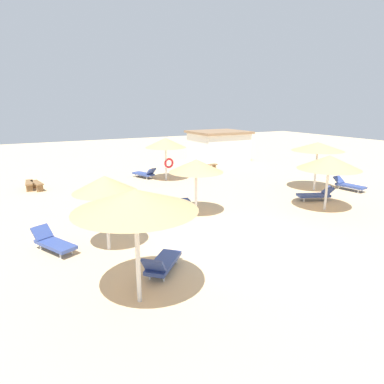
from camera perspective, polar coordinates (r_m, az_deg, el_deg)
name	(u,v)px	position (r m, az deg, el deg)	size (l,w,h in m)	color
ground_plane	(229,240)	(13.13, 6.30, -7.98)	(80.00, 80.00, 0.00)	#DBBA8C
parasol_0	(318,147)	(21.23, 20.35, 7.14)	(2.99, 2.99, 2.87)	silver
parasol_1	(135,200)	(8.33, -9.48, -1.40)	(3.09, 3.09, 3.02)	silver
parasol_2	(329,162)	(17.39, 22.02, 4.63)	(2.95, 2.95, 2.67)	silver
parasol_3	(105,184)	(11.88, -14.41, 1.24)	(2.20, 2.20, 2.66)	silver
parasol_4	(166,143)	(22.77, -4.46, 8.18)	(2.70, 2.70, 2.86)	silver
parasol_5	(196,166)	(15.35, 0.69, 4.40)	(2.47, 2.47, 2.61)	silver
lounger_0	(349,185)	(22.43, 24.76, 1.10)	(0.88, 1.95, 0.73)	#33478C
lounger_1	(162,263)	(10.57, -5.05, -11.79)	(1.74, 1.77, 0.81)	#33478C
lounger_2	(316,194)	(19.35, 20.06, -0.40)	(1.98, 1.32, 0.74)	#33478C
lounger_3	(53,242)	(12.96, -22.26, -7.80)	(1.38, 1.96, 0.77)	#33478C
lounger_4	(145,174)	(23.93, -7.95, 3.09)	(1.26, 1.97, 0.78)	#33478C
lounger_5	(170,201)	(17.02, -3.69, -1.52)	(2.00, 1.06, 0.67)	#33478C
bench_0	(29,184)	(22.69, -25.61, 1.22)	(0.50, 1.52, 0.49)	brown
bench_1	(37,184)	(22.40, -24.56, 1.18)	(0.67, 1.55, 0.49)	brown
bench_2	(209,166)	(26.38, 2.83, 4.32)	(1.54, 0.62, 0.49)	brown
beach_cabana	(218,146)	(30.94, 4.43, 7.71)	(4.77, 4.27, 2.70)	white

